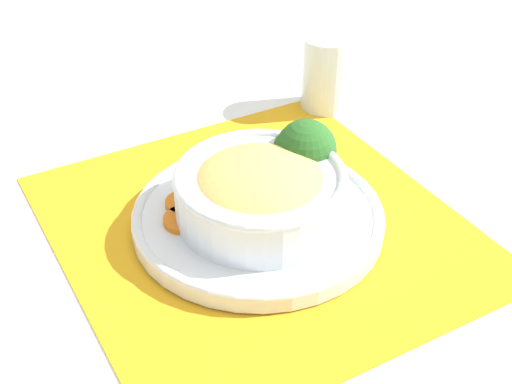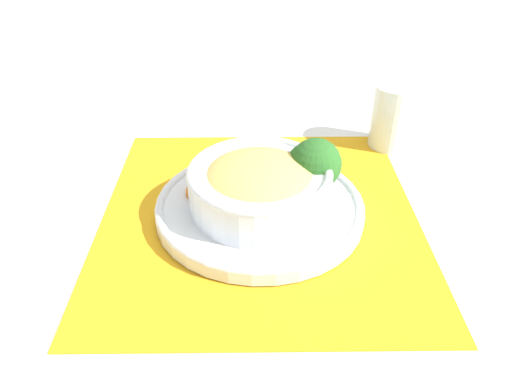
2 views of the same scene
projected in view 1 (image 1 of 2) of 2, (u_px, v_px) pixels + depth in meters
name	position (u px, v px, depth m)	size (l,w,h in m)	color
ground_plane	(258.00, 227.00, 0.77)	(4.00, 4.00, 0.00)	white
placemat	(258.00, 226.00, 0.77)	(0.45, 0.47, 0.00)	orange
plate	(258.00, 216.00, 0.76)	(0.27, 0.27, 0.02)	silver
bowl	(265.00, 189.00, 0.74)	(0.18, 0.18, 0.07)	silver
broccoli_floret	(305.00, 150.00, 0.78)	(0.07, 0.07, 0.08)	#84AD5B
carrot_slice_near	(186.00, 203.00, 0.77)	(0.04, 0.04, 0.01)	orange
carrot_slice_middle	(184.00, 220.00, 0.75)	(0.04, 0.04, 0.01)	orange
water_glass	(327.00, 77.00, 0.97)	(0.07, 0.07, 0.10)	silver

